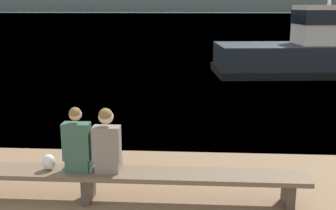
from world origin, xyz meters
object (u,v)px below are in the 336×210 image
bench_main (88,176)px  person_right (107,144)px  person_left (78,144)px  tugboat_red (324,53)px  shopping_bag (49,162)px

bench_main → person_right: (0.32, 0.01, 0.53)m
person_left → person_right: size_ratio=1.01×
person_right → tugboat_red: bearing=61.6°
person_left → person_right: bearing=-0.3°
shopping_bag → tugboat_red: tugboat_red is taller
person_left → person_right: (0.46, -0.00, 0.02)m
person_right → shopping_bag: bearing=-180.0°
person_left → shopping_bag: 0.56m
person_right → tugboat_red: 14.68m
person_right → shopping_bag: size_ratio=4.04×
person_left → shopping_bag: bearing=-179.7°
person_left → tugboat_red: (7.44, 12.91, 0.03)m
person_right → shopping_bag: (-0.93, -0.00, -0.32)m
bench_main → person_right: person_right is taller
shopping_bag → tugboat_red: size_ratio=0.03×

